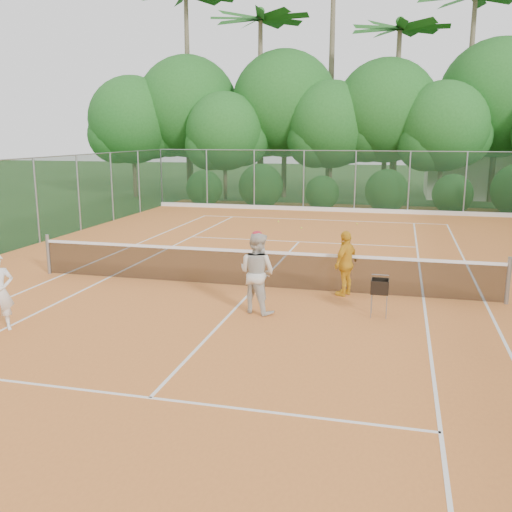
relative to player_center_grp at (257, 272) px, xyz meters
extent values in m
plane|color=#214217|center=(-0.53, 1.98, -0.91)|extent=(120.00, 120.00, 0.00)
cube|color=orange|center=(-0.53, 1.98, -0.90)|extent=(18.00, 36.00, 0.02)
cube|color=beige|center=(8.47, 25.98, 0.59)|extent=(8.00, 5.00, 3.00)
cylinder|color=gray|center=(-6.47, 1.98, -0.34)|extent=(0.10, 0.10, 1.10)
cylinder|color=gray|center=(5.40, 1.98, -0.34)|extent=(0.10, 0.10, 1.10)
cube|color=black|center=(-0.53, 1.98, -0.43)|extent=(11.87, 0.03, 0.86)
cube|color=white|center=(-0.53, 1.98, 0.03)|extent=(11.87, 0.04, 0.07)
imported|color=beige|center=(0.00, 0.00, -0.01)|extent=(1.05, 0.94, 1.77)
ellipsoid|color=#B51826|center=(0.00, 0.00, 0.84)|extent=(0.22, 0.22, 0.14)
imported|color=gold|center=(1.74, 1.82, -0.10)|extent=(0.73, 1.00, 1.58)
cylinder|color=gray|center=(2.44, 0.19, -0.64)|extent=(0.02, 0.02, 0.51)
cylinder|color=gray|center=(2.75, 0.51, -0.64)|extent=(0.02, 0.02, 0.51)
cube|color=black|center=(2.60, 0.35, -0.23)|extent=(0.35, 0.35, 0.30)
sphere|color=#BDD531|center=(-0.93, 11.26, -0.86)|extent=(0.07, 0.07, 0.07)
sphere|color=#DDED37|center=(-2.21, 12.76, -0.86)|extent=(0.07, 0.07, 0.07)
sphere|color=#CBD130|center=(1.21, 12.90, -0.86)|extent=(0.07, 0.07, 0.07)
cube|color=white|center=(-0.53, 13.87, -0.89)|extent=(11.03, 0.06, 0.01)
cube|color=white|center=(-6.02, 1.98, -0.89)|extent=(0.06, 23.77, 0.01)
cube|color=white|center=(4.95, 1.98, -0.89)|extent=(0.06, 23.77, 0.01)
cube|color=white|center=(-4.64, 1.98, -0.89)|extent=(0.06, 23.77, 0.01)
cube|color=white|center=(3.58, 1.98, -0.89)|extent=(0.06, 23.77, 0.01)
cube|color=white|center=(-0.53, 8.38, -0.89)|extent=(8.23, 0.06, 0.01)
cube|color=white|center=(-0.53, -4.42, -0.89)|extent=(8.23, 0.06, 0.01)
cube|color=white|center=(-0.53, 1.98, -0.89)|extent=(0.06, 12.80, 0.01)
cube|color=#19381E|center=(-0.53, 16.98, 0.61)|extent=(18.00, 0.02, 3.00)
cylinder|color=gray|center=(-9.53, 16.98, 0.61)|extent=(0.07, 0.07, 3.00)
cylinder|color=gray|center=(-9.53, 16.98, 0.61)|extent=(0.07, 0.07, 3.00)
cylinder|color=brown|center=(-13.03, 20.98, 0.96)|extent=(0.26, 0.26, 3.75)
sphere|color=#1E551C|center=(-13.03, 20.98, 3.74)|extent=(5.25, 5.25, 5.25)
cylinder|color=brown|center=(-10.03, 22.48, 1.29)|extent=(0.30, 0.30, 4.40)
sphere|color=#1E551C|center=(-10.03, 22.48, 4.54)|extent=(6.16, 6.16, 6.16)
cylinder|color=brown|center=(-7.03, 20.48, 0.69)|extent=(0.22, 0.22, 3.20)
sphere|color=#1E551C|center=(-7.03, 20.48, 3.06)|extent=(4.48, 4.48, 4.48)
cylinder|color=brown|center=(-4.03, 22.98, 1.34)|extent=(0.31, 0.31, 4.50)
sphere|color=#1E551C|center=(-4.03, 22.98, 4.67)|extent=(6.30, 6.30, 6.30)
cylinder|color=brown|center=(-1.03, 21.48, 0.84)|extent=(0.24, 0.24, 3.50)
sphere|color=#1E551C|center=(-1.03, 21.48, 3.43)|extent=(4.90, 4.90, 4.90)
cylinder|color=brown|center=(1.97, 21.98, 1.14)|extent=(0.28, 0.28, 4.10)
sphere|color=#1E551C|center=(1.97, 21.98, 4.17)|extent=(5.74, 5.74, 5.74)
cylinder|color=brown|center=(4.97, 20.78, 0.79)|extent=(0.23, 0.23, 3.40)
sphere|color=#1E551C|center=(4.97, 20.78, 3.30)|extent=(4.76, 4.76, 4.76)
cylinder|color=brown|center=(7.97, 23.48, 1.41)|extent=(0.32, 0.32, 4.65)
sphere|color=#1E551C|center=(7.97, 23.48, 4.85)|extent=(6.51, 6.51, 6.51)
cone|color=brown|center=(-10.53, 23.98, 5.59)|extent=(0.44, 0.44, 13.00)
cone|color=brown|center=(-5.53, 22.98, 4.59)|extent=(0.44, 0.44, 11.00)
sphere|color=#1E551C|center=(-5.53, 22.98, 9.92)|extent=(0.50, 0.50, 0.50)
cone|color=brown|center=(-1.53, 24.98, 6.59)|extent=(0.44, 0.44, 15.00)
cone|color=brown|center=(2.47, 22.48, 4.09)|extent=(0.44, 0.44, 10.00)
sphere|color=#1E551C|center=(2.47, 22.48, 8.94)|extent=(0.50, 0.50, 0.50)
cone|color=brown|center=(6.47, 24.48, 5.09)|extent=(0.44, 0.44, 12.00)
camera|label=1|loc=(2.89, -11.59, 2.94)|focal=40.00mm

